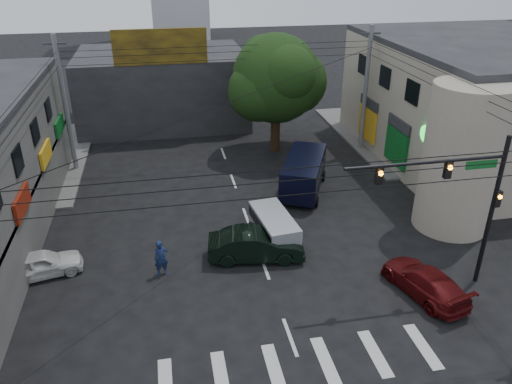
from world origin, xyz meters
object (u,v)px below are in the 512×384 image
object	(u,v)px
utility_pole_far_right	(365,90)
silver_minivan	(274,229)
street_tree	(276,79)
maroon_sedan	(425,281)
traffic_officer	(161,258)
utility_pole_far_left	(66,106)
navy_van	(304,175)
dark_sedan	(256,245)
white_compact	(41,264)
traffic_gantry	(462,191)

from	to	relation	value
utility_pole_far_right	silver_minivan	size ratio (longest dim) A/B	2.30
street_tree	utility_pole_far_right	bearing A→B (deg)	-8.75
maroon_sedan	traffic_officer	size ratio (longest dim) A/B	2.64
utility_pole_far_left	navy_van	bearing A→B (deg)	-23.11
dark_sedan	silver_minivan	world-z (taller)	silver_minivan
white_compact	maroon_sedan	xyz separation A→B (m)	(17.10, -4.74, 0.01)
traffic_gantry	white_compact	distance (m)	19.29
utility_pole_far_right	dark_sedan	world-z (taller)	utility_pole_far_right
silver_minivan	navy_van	world-z (taller)	navy_van
dark_sedan	white_compact	xyz separation A→B (m)	(-10.24, 0.54, -0.15)
dark_sedan	navy_van	distance (m)	8.25
utility_pole_far_right	navy_van	world-z (taller)	utility_pole_far_right
street_tree	utility_pole_far_right	size ratio (longest dim) A/B	0.95
silver_minivan	utility_pole_far_right	bearing A→B (deg)	-45.20
traffic_gantry	silver_minivan	xyz separation A→B (m)	(-6.88, 5.05, -4.01)
traffic_gantry	maroon_sedan	distance (m)	4.37
utility_pole_far_left	dark_sedan	world-z (taller)	utility_pole_far_left
traffic_gantry	silver_minivan	distance (m)	9.43
dark_sedan	white_compact	distance (m)	10.26
utility_pole_far_right	street_tree	bearing A→B (deg)	171.25
maroon_sedan	navy_van	distance (m)	11.43
street_tree	navy_van	size ratio (longest dim) A/B	1.44
traffic_gantry	traffic_officer	xyz separation A→B (m)	(-12.74, 3.31, -3.92)
maroon_sedan	silver_minivan	world-z (taller)	silver_minivan
utility_pole_far_left	silver_minivan	world-z (taller)	utility_pole_far_left
street_tree	traffic_gantry	distance (m)	18.42
traffic_gantry	navy_van	world-z (taller)	traffic_gantry
street_tree	silver_minivan	bearing A→B (deg)	-103.28
traffic_gantry	street_tree	bearing A→B (deg)	101.99
street_tree	traffic_officer	xyz separation A→B (m)	(-8.91, -14.69, -4.56)
navy_van	white_compact	bearing A→B (deg)	137.77
maroon_sedan	utility_pole_far_left	bearing A→B (deg)	-60.42
silver_minivan	traffic_gantry	bearing A→B (deg)	-132.82
utility_pole_far_left	maroon_sedan	bearing A→B (deg)	-45.51
maroon_sedan	navy_van	bearing A→B (deg)	-92.55
traffic_gantry	maroon_sedan	bearing A→B (deg)	-161.40
white_compact	silver_minivan	xyz separation A→B (m)	(11.44, 0.72, 0.19)
traffic_gantry	traffic_officer	world-z (taller)	traffic_gantry
maroon_sedan	utility_pole_far_right	bearing A→B (deg)	-117.51
silver_minivan	navy_van	distance (m)	6.55
navy_van	traffic_officer	xyz separation A→B (m)	(-9.07, -7.44, -0.22)
utility_pole_far_right	silver_minivan	xyz separation A→B (m)	(-9.56, -11.96, -3.78)
street_tree	dark_sedan	distance (m)	15.56
maroon_sedan	silver_minivan	bearing A→B (deg)	-58.85
navy_van	street_tree	bearing A→B (deg)	25.40
traffic_officer	maroon_sedan	bearing A→B (deg)	-30.49
street_tree	silver_minivan	size ratio (longest dim) A/B	2.18
navy_van	traffic_gantry	bearing A→B (deg)	-137.04
traffic_gantry	maroon_sedan	size ratio (longest dim) A/B	1.50
utility_pole_far_right	traffic_gantry	bearing A→B (deg)	-98.94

